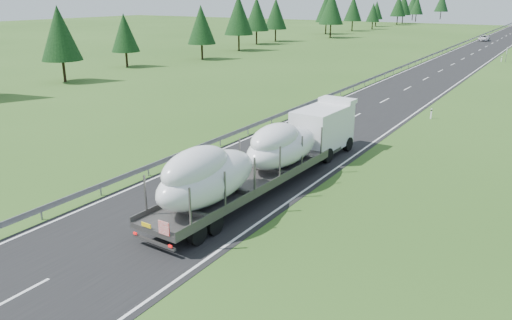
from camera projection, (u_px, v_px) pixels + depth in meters
The scene contains 7 objects.
ground at pixel (169, 215), 26.87m from camera, with size 400.00×400.00×0.00m, color #2B4E1A.
road_surface at pixel (480, 50), 107.29m from camera, with size 10.00×400.00×0.02m, color black.
guardrail at pixel (455, 46), 109.72m from camera, with size 0.10×400.00×0.76m.
highway_sign at pixel (507, 52), 87.01m from camera, with size 0.08×0.90×2.60m.
tree_line_left at pixel (315, 10), 135.08m from camera, with size 15.85×272.04×12.63m.
boat_truck at pixel (267, 152), 30.04m from camera, with size 3.49×20.77×4.22m.
distant_van at pixel (484, 38), 127.29m from camera, with size 2.35×5.10×1.42m, color silver.
Camera 1 is at (17.01, -18.32, 11.32)m, focal length 35.00 mm.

